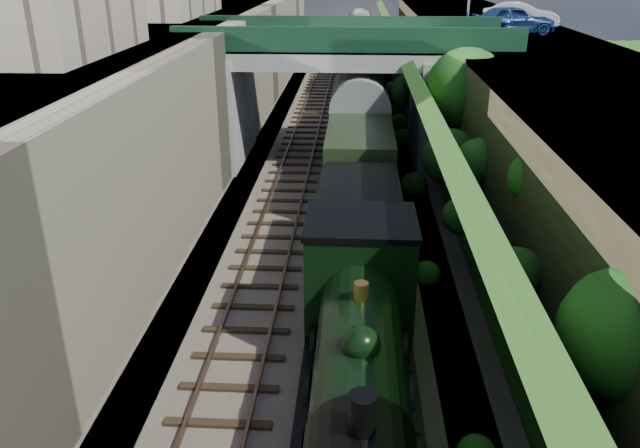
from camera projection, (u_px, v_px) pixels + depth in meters
The scene contains 16 objects.
trackbed at pixel (333, 186), 29.58m from camera, with size 10.00×90.00×0.20m, color #473F38.
retaining_wall at pixel (214, 114), 28.54m from camera, with size 1.00×90.00×7.00m, color #756B56.
street_plateau_left at pixel (139, 113), 28.73m from camera, with size 6.00×90.00×7.00m, color #262628.
street_plateau_right at pixel (545, 127), 27.89m from camera, with size 8.00×90.00×6.25m, color #262628.
embankment_slope at pixel (455, 150), 25.39m from camera, with size 4.10×90.00×6.36m.
track_left at pixel (291, 183), 29.63m from camera, with size 2.50×90.00×0.20m.
track_right at pixel (358, 184), 29.46m from camera, with size 2.50×90.00×0.20m.
road_bridge at pixel (355, 86), 31.64m from camera, with size 16.00×6.40×7.25m.
tree at pixel (468, 92), 27.46m from camera, with size 3.60×3.80×6.60m.
car_blue at pixel (513, 20), 33.69m from camera, with size 1.78×4.43×1.51m, color navy.
car_silver at pixel (520, 15), 36.88m from camera, with size 1.53×4.39×1.45m, color #ABACAF.
locomotive at pixel (359, 358), 13.86m from camera, with size 3.10×10.22×3.83m.
tender at pixel (359, 234), 20.73m from camera, with size 2.70×6.00×3.05m.
coach_front at pixel (359, 127), 32.13m from camera, with size 2.90×18.00×3.70m.
coach_middle at pixel (359, 68), 49.38m from camera, with size 2.90×18.00×3.70m.
coach_rear at pixel (359, 40), 66.64m from camera, with size 2.90×18.00×3.70m.
Camera 1 is at (1.00, -7.89, 10.09)m, focal length 35.00 mm.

